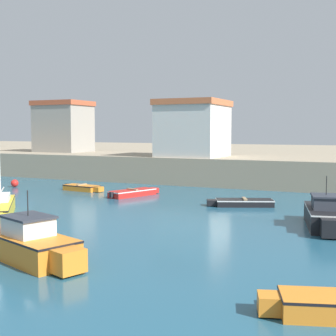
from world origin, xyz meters
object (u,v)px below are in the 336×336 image
harbor_shed_near_wharf (63,126)px  motorboat_orange_2 (28,243)px  sailboat_yellow_4 (1,208)px  motorboat_black_6 (326,215)px  dinghy_red_0 (133,192)px  dinghy_orange_1 (83,188)px  dinghy_black_3 (242,202)px  harbor_shed_mid_row (193,128)px  mooring_buoy (15,183)px

harbor_shed_near_wharf → motorboat_orange_2: bearing=-54.9°
sailboat_yellow_4 → motorboat_black_6: sailboat_yellow_4 is taller
dinghy_red_0 → dinghy_orange_1: dinghy_red_0 is taller
dinghy_black_3 → motorboat_black_6: (5.29, -4.51, 0.36)m
dinghy_orange_1 → dinghy_black_3: 13.14m
dinghy_orange_1 → dinghy_black_3: bearing=-8.3°
harbor_shed_near_wharf → harbor_shed_mid_row: bearing=-9.6°
dinghy_red_0 → harbor_shed_near_wharf: bearing=141.0°
dinghy_black_3 → motorboat_black_6: 6.96m
motorboat_black_6 → harbor_shed_near_wharf: (-28.81, 18.02, 4.42)m
dinghy_orange_1 → mooring_buoy: mooring_buoy is taller
dinghy_red_0 → motorboat_orange_2: 16.30m
mooring_buoy → harbor_shed_near_wharf: (-4.10, 11.91, 4.70)m
dinghy_black_3 → motorboat_orange_2: bearing=-104.3°
motorboat_orange_2 → dinghy_red_0: bearing=105.6°
motorboat_orange_2 → sailboat_yellow_4: (-6.90, 5.77, -0.11)m
mooring_buoy → sailboat_yellow_4: bearing=-50.0°
motorboat_black_6 → dinghy_orange_1: bearing=160.7°
mooring_buoy → harbor_shed_near_wharf: harbor_shed_near_wharf is taller
dinghy_black_3 → sailboat_yellow_4: (-10.64, -8.88, 0.25)m
motorboat_black_6 → mooring_buoy: bearing=166.1°
sailboat_yellow_4 → mooring_buoy: (-8.79, 10.47, -0.17)m
motorboat_orange_2 → motorboat_black_6: (9.02, 10.14, -0.00)m
motorboat_orange_2 → harbor_shed_near_wharf: (-19.79, 28.16, 4.42)m
sailboat_yellow_4 → motorboat_black_6: 16.51m
motorboat_black_6 → dinghy_red_0: bearing=157.5°
dinghy_red_0 → harbor_shed_mid_row: harbor_shed_mid_row is taller
harbor_shed_mid_row → motorboat_orange_2: bearing=-81.5°
sailboat_yellow_4 → dinghy_orange_1: bearing=102.4°
sailboat_yellow_4 → harbor_shed_mid_row: bearing=81.0°
dinghy_orange_1 → mooring_buoy: 6.42m
motorboat_black_6 → mooring_buoy: size_ratio=8.63×
mooring_buoy → harbor_shed_mid_row: 15.70m
motorboat_orange_2 → motorboat_black_6: bearing=48.3°
harbor_shed_near_wharf → motorboat_black_6: bearing=-32.0°
dinghy_red_0 → dinghy_orange_1: (-4.89, 0.86, -0.01)m
motorboat_orange_2 → mooring_buoy: (-15.69, 16.25, -0.29)m
dinghy_red_0 → mooring_buoy: bearing=177.2°
motorboat_black_6 → harbor_shed_mid_row: (-12.81, 15.32, 4.18)m
sailboat_yellow_4 → mooring_buoy: sailboat_yellow_4 is taller
dinghy_orange_1 → motorboat_black_6: 19.39m
dinghy_red_0 → mooring_buoy: 11.32m
motorboat_orange_2 → motorboat_black_6: size_ratio=1.08×
sailboat_yellow_4 → motorboat_black_6: size_ratio=1.04×
motorboat_orange_2 → harbor_shed_mid_row: 26.08m
dinghy_red_0 → mooring_buoy: (-11.30, 0.55, 0.06)m
dinghy_orange_1 → sailboat_yellow_4: bearing=-77.6°
dinghy_red_0 → sailboat_yellow_4: bearing=-104.2°
dinghy_red_0 → motorboat_black_6: 14.52m
dinghy_black_3 → mooring_buoy: 19.49m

